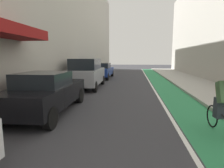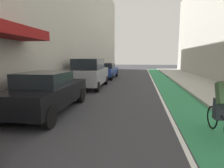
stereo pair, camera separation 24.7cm
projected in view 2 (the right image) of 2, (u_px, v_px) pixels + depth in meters
ground_plane at (127, 89)px, 11.87m from camera, size 83.09×83.09×0.00m
bike_lane_paint at (167, 86)px, 13.37m from camera, size 1.60×37.77×0.00m
lane_divider_stripe at (155, 85)px, 13.52m from camera, size 0.12×37.77×0.00m
sidewalk_right at (203, 85)px, 12.97m from camera, size 3.37×37.77×0.14m
building_facade_left at (59, 11)px, 13.87m from camera, size 4.15×37.77×11.14m
parked_sedan_black at (47, 92)px, 6.80m from camera, size 1.95×4.30×1.53m
parked_suv_silver at (90, 73)px, 12.32m from camera, size 2.07×4.41×1.98m
parked_sedan_blue at (106, 70)px, 18.06m from camera, size 1.88×4.59×1.53m
cyclist_mid at (222, 104)px, 4.69m from camera, size 0.48×1.71×1.61m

